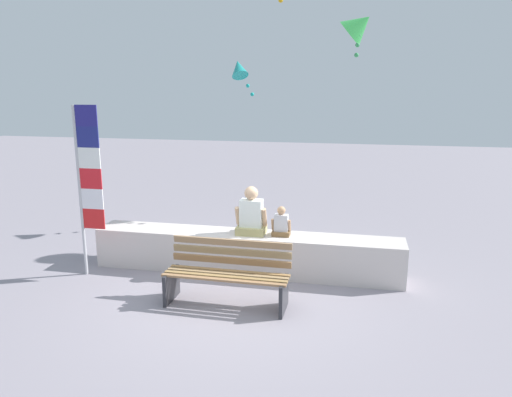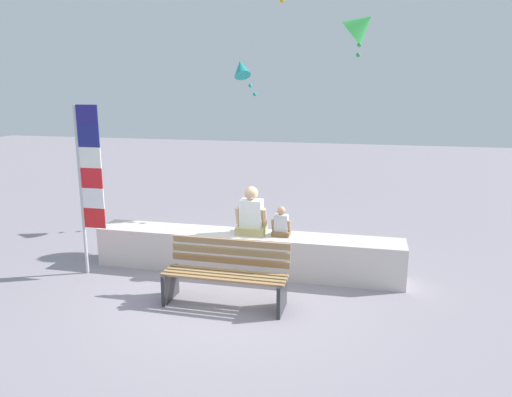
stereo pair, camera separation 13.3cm
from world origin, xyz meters
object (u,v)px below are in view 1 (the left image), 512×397
Objects in this scene: kite_green at (359,25)px; flag_banner at (86,178)px; person_child at (281,224)px; person_adult at (251,215)px; park_bench at (228,275)px; kite_teal at (239,69)px.

flag_banner is at bearing -146.33° from kite_green.
kite_green reaches higher than person_child.
kite_green is at bearing 52.31° from person_adult.
person_adult is 2.68m from flag_banner.
person_child reaches higher than park_bench.
person_child is at bearing 65.73° from park_bench.
kite_green reaches higher than person_adult.
person_adult is 3.79m from kite_teal.
person_adult is 4.06m from kite_green.
kite_green is 2.66m from kite_teal.
park_bench is at bearing -116.57° from kite_green.
person_child is at bearing 12.75° from flag_banner.
person_adult is 0.84× the size of kite_green.
flag_banner is (-3.00, -0.68, 0.78)m from person_child.
park_bench is 1.88× the size of kite_green.
kite_green is 1.14× the size of kite_teal.
park_bench is at bearing -13.23° from flag_banner.
kite_teal is (-0.80, 4.04, 2.96)m from park_bench.
person_adult is (0.07, 1.25, 0.55)m from park_bench.
kite_teal is at bearing 101.21° from park_bench.
kite_teal is (-1.37, 2.78, 2.53)m from person_child.
kite_green is (1.65, 3.30, 3.68)m from park_bench.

